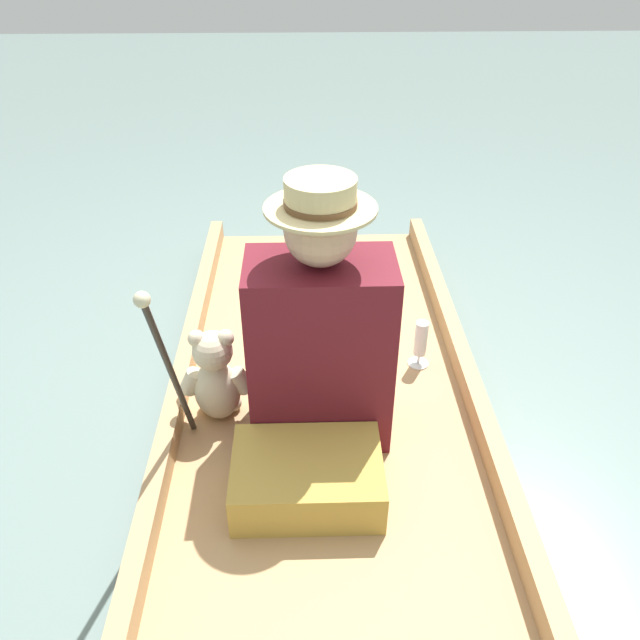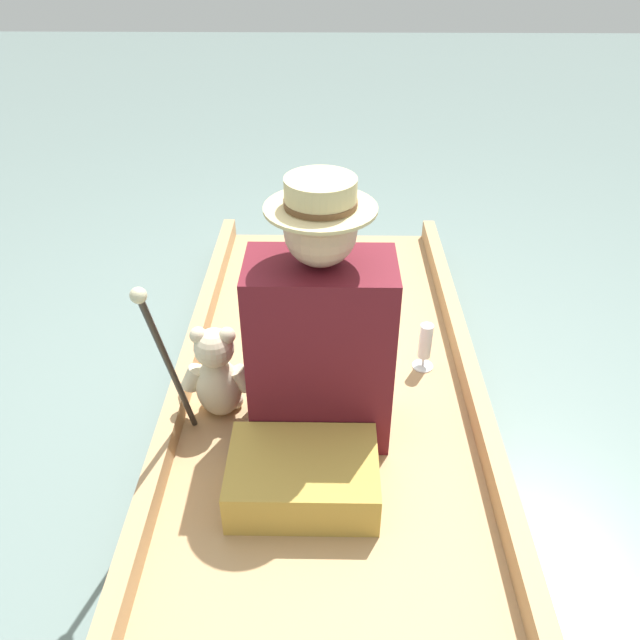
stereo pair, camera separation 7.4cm
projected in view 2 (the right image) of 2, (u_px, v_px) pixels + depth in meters
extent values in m
plane|color=slate|center=(327.00, 404.00, 2.49)|extent=(16.00, 16.00, 0.00)
cube|color=tan|center=(327.00, 394.00, 2.46)|extent=(1.16, 2.54, 0.11)
cube|color=tan|center=(186.00, 372.00, 2.41)|extent=(0.06, 2.54, 0.09)
cube|color=tan|center=(469.00, 375.00, 2.40)|extent=(0.06, 2.54, 0.09)
cube|color=#B7933D|center=(302.00, 477.00, 1.94)|extent=(0.46, 0.33, 0.15)
cube|color=white|center=(321.00, 350.00, 2.52)|extent=(0.42, 0.48, 0.11)
cube|color=#5B141E|center=(320.00, 352.00, 2.05)|extent=(0.47, 0.27, 0.67)
cube|color=beige|center=(320.00, 316.00, 2.13)|extent=(0.04, 0.01, 0.37)
cube|color=white|center=(283.00, 307.00, 2.12)|extent=(0.02, 0.01, 0.40)
cube|color=white|center=(358.00, 308.00, 2.11)|extent=(0.02, 0.01, 0.40)
sphere|color=tan|center=(320.00, 231.00, 1.80)|extent=(0.22, 0.22, 0.22)
cylinder|color=#CCB77F|center=(320.00, 208.00, 1.76)|extent=(0.33, 0.33, 0.01)
cylinder|color=#CCB77F|center=(320.00, 192.00, 1.73)|extent=(0.20, 0.20, 0.08)
cylinder|color=brown|center=(320.00, 202.00, 1.75)|extent=(0.21, 0.21, 0.02)
ellipsoid|color=beige|center=(218.00, 387.00, 2.23)|extent=(0.16, 0.14, 0.24)
sphere|color=beige|center=(213.00, 348.00, 2.13)|extent=(0.14, 0.14, 0.14)
sphere|color=tan|center=(216.00, 340.00, 2.18)|extent=(0.06, 0.06, 0.06)
sphere|color=beige|center=(197.00, 335.00, 2.10)|extent=(0.06, 0.06, 0.06)
sphere|color=beige|center=(226.00, 335.00, 2.10)|extent=(0.06, 0.06, 0.06)
cylinder|color=beige|center=(193.00, 378.00, 2.20)|extent=(0.09, 0.06, 0.11)
cylinder|color=beige|center=(242.00, 378.00, 2.20)|extent=(0.09, 0.06, 0.11)
sphere|color=beige|center=(210.00, 400.00, 2.31)|extent=(0.07, 0.07, 0.07)
sphere|color=beige|center=(234.00, 400.00, 2.31)|extent=(0.07, 0.07, 0.07)
cylinder|color=silver|center=(422.00, 366.00, 2.51)|extent=(0.08, 0.08, 0.01)
cylinder|color=silver|center=(423.00, 361.00, 2.50)|extent=(0.01, 0.01, 0.05)
cylinder|color=silver|center=(425.00, 341.00, 2.44)|extent=(0.05, 0.05, 0.15)
cylinder|color=#2D2823|center=(171.00, 371.00, 1.91)|extent=(0.02, 0.33, 0.75)
sphere|color=beige|center=(138.00, 295.00, 1.57)|extent=(0.04, 0.04, 0.04)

